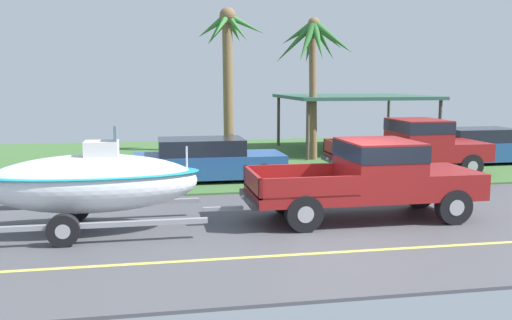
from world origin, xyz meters
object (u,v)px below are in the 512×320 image
pickup_truck_towing (377,175)px  palm_tree_near_right (314,50)px  boat_on_trailer (91,183)px  parked_pickup_background (417,144)px  carport_awning (353,98)px  palm_tree_mid (227,50)px  parked_sedan_far (482,147)px  parked_sedan_near (207,161)px

pickup_truck_towing → palm_tree_near_right: bearing=82.4°
pickup_truck_towing → boat_on_trailer: boat_on_trailer is taller
parked_pickup_background → carport_awning: bearing=89.4°
pickup_truck_towing → palm_tree_mid: 13.12m
pickup_truck_towing → carport_awning: size_ratio=0.90×
boat_on_trailer → parked_pickup_background: bearing=28.6°
boat_on_trailer → parked_pickup_background: size_ratio=1.06×
parked_sedan_far → palm_tree_near_right: (-6.04, 2.36, 3.70)m
palm_tree_near_right → carport_awning: bearing=41.0°
boat_on_trailer → palm_tree_near_right: size_ratio=1.03×
palm_tree_mid → parked_pickup_background: bearing=-52.0°
palm_tree_near_right → palm_tree_mid: (-3.05, 2.84, 0.09)m
pickup_truck_towing → carport_awning: 12.52m
boat_on_trailer → carport_awning: carport_awning is taller
parked_pickup_background → parked_sedan_far: 4.06m
parked_pickup_background → pickup_truck_towing: bearing=-124.0°
parked_sedan_far → carport_awning: (-3.55, 4.52, 1.73)m
parked_pickup_background → carport_awning: 6.48m
palm_tree_mid → parked_sedan_near: bearing=-103.2°
parked_pickup_background → parked_sedan_near: parked_pickup_background is taller
carport_awning → parked_sedan_near: bearing=-138.6°
parked_pickup_background → carport_awning: carport_awning is taller
palm_tree_near_right → palm_tree_mid: size_ratio=0.90×
parked_pickup_background → carport_awning: (0.06, 6.34, 1.36)m
parked_sedan_far → parked_pickup_background: bearing=-153.3°
parked_sedan_near → palm_tree_mid: (1.64, 6.99, 3.79)m
parked_sedan_far → palm_tree_near_right: palm_tree_near_right is taller
carport_awning → parked_pickup_background: bearing=-90.6°
pickup_truck_towing → boat_on_trailer: (-6.43, -0.00, 0.04)m
boat_on_trailer → parked_sedan_near: 6.33m
pickup_truck_towing → parked_sedan_far: bearing=45.0°
parked_sedan_far → carport_awning: size_ratio=0.73×
boat_on_trailer → parked_pickup_background: boat_on_trailer is taller
parked_sedan_far → parked_sedan_near: bearing=-170.5°
parked_pickup_background → boat_on_trailer: bearing=-151.4°
boat_on_trailer → palm_tree_mid: bearing=69.6°
parked_sedan_near → palm_tree_mid: size_ratio=0.75×
parked_pickup_background → parked_sedan_far: parked_pickup_background is taller
pickup_truck_towing → parked_sedan_far: size_ratio=1.23×
parked_sedan_far → palm_tree_near_right: bearing=158.6°
parked_sedan_far → palm_tree_near_right: 7.46m
palm_tree_mid → parked_sedan_far: bearing=-29.8°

